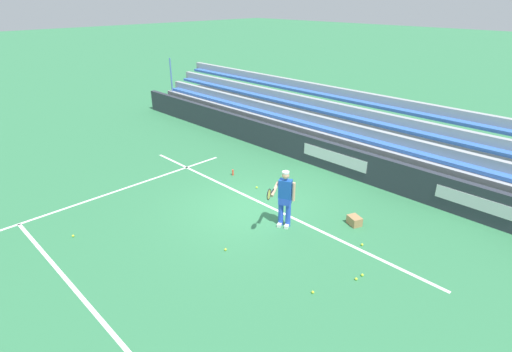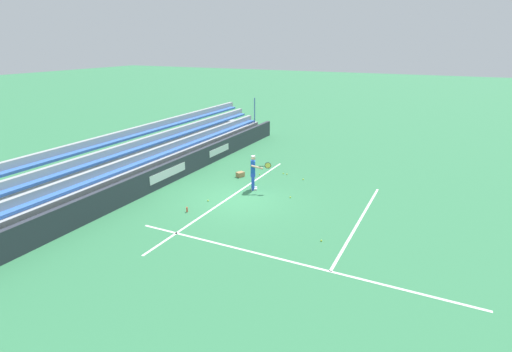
% 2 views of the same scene
% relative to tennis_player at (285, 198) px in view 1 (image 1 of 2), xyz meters
% --- Properties ---
extents(ground_plane, '(160.00, 160.00, 0.00)m').
position_rel_tennis_player_xyz_m(ground_plane, '(1.41, -0.02, -0.89)').
color(ground_plane, '#337A4C').
extents(court_baseline_white, '(12.00, 0.10, 0.01)m').
position_rel_tennis_player_xyz_m(court_baseline_white, '(1.41, -0.52, -0.89)').
color(court_baseline_white, white).
rests_on(court_baseline_white, ground).
extents(court_sideline_white, '(0.10, 12.00, 0.01)m').
position_rel_tennis_player_xyz_m(court_sideline_white, '(5.52, 3.98, -0.89)').
color(court_sideline_white, white).
rests_on(court_sideline_white, ground).
extents(court_service_line_white, '(8.22, 0.10, 0.01)m').
position_rel_tennis_player_xyz_m(court_service_line_white, '(1.41, 5.48, -0.89)').
color(court_service_line_white, white).
rests_on(court_service_line_white, ground).
extents(back_wall_sponsor_board, '(25.18, 0.25, 1.10)m').
position_rel_tennis_player_xyz_m(back_wall_sponsor_board, '(1.40, -4.31, -0.34)').
color(back_wall_sponsor_board, '#2D333D').
rests_on(back_wall_sponsor_board, ground).
extents(bleacher_stand, '(23.92, 2.40, 2.95)m').
position_rel_tennis_player_xyz_m(bleacher_stand, '(1.41, -6.14, -0.17)').
color(bleacher_stand, '#9EA3A8').
rests_on(bleacher_stand, ground).
extents(tennis_player, '(0.57, 1.07, 1.71)m').
position_rel_tennis_player_xyz_m(tennis_player, '(0.00, 0.00, 0.00)').
color(tennis_player, blue).
rests_on(tennis_player, ground).
extents(ball_box_cardboard, '(0.48, 0.43, 0.26)m').
position_rel_tennis_player_xyz_m(ball_box_cardboard, '(-1.42, -1.51, -0.76)').
color(ball_box_cardboard, '#A87F51').
rests_on(ball_box_cardboard, ground).
extents(tennis_ball_far_left, '(0.07, 0.07, 0.07)m').
position_rel_tennis_player_xyz_m(tennis_ball_far_left, '(-2.17, -0.72, -0.86)').
color(tennis_ball_far_left, '#CCE533').
rests_on(tennis_ball_far_left, ground).
extents(tennis_ball_toward_net, '(0.07, 0.07, 0.07)m').
position_rel_tennis_player_xyz_m(tennis_ball_toward_net, '(-2.84, 0.62, -0.86)').
color(tennis_ball_toward_net, '#CCE533').
rests_on(tennis_ball_toward_net, ground).
extents(tennis_ball_by_box, '(0.07, 0.07, 0.07)m').
position_rel_tennis_player_xyz_m(tennis_ball_by_box, '(-2.40, 1.71, -0.86)').
color(tennis_ball_by_box, '#CCE533').
rests_on(tennis_ball_by_box, ground).
extents(tennis_ball_stray_back, '(0.07, 0.07, 0.07)m').
position_rel_tennis_player_xyz_m(tennis_ball_stray_back, '(0.24, 2.03, -0.86)').
color(tennis_ball_stray_back, '#CCE533').
rests_on(tennis_ball_stray_back, ground).
extents(tennis_ball_near_player, '(0.07, 0.07, 0.07)m').
position_rel_tennis_player_xyz_m(tennis_ball_near_player, '(2.30, -1.17, -0.86)').
color(tennis_ball_near_player, '#CCE533').
rests_on(tennis_ball_near_player, ground).
extents(tennis_ball_midcourt, '(0.07, 0.07, 0.07)m').
position_rel_tennis_player_xyz_m(tennis_ball_midcourt, '(-2.86, 0.39, -0.86)').
color(tennis_ball_midcourt, '#CCE533').
rests_on(tennis_ball_midcourt, ground).
extents(tennis_ball_far_right, '(0.07, 0.07, 0.07)m').
position_rel_tennis_player_xyz_m(tennis_ball_far_right, '(3.72, 4.62, -0.86)').
color(tennis_ball_far_right, '#CCE533').
rests_on(tennis_ball_far_right, ground).
extents(water_bottle, '(0.07, 0.07, 0.22)m').
position_rel_tennis_player_xyz_m(water_bottle, '(3.71, -1.32, -0.78)').
color(water_bottle, '#EA4C33').
rests_on(water_bottle, ground).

